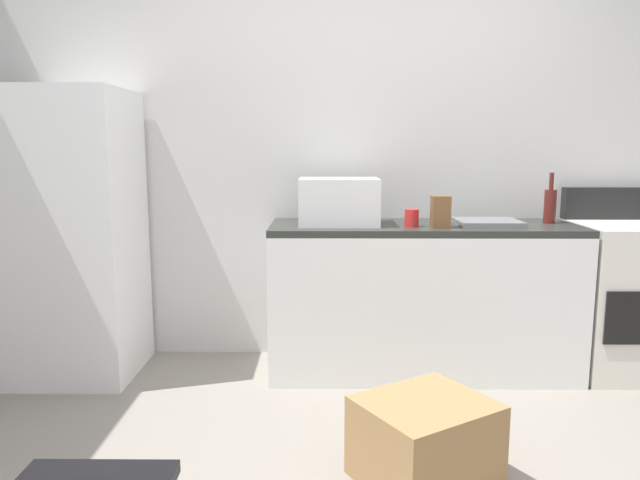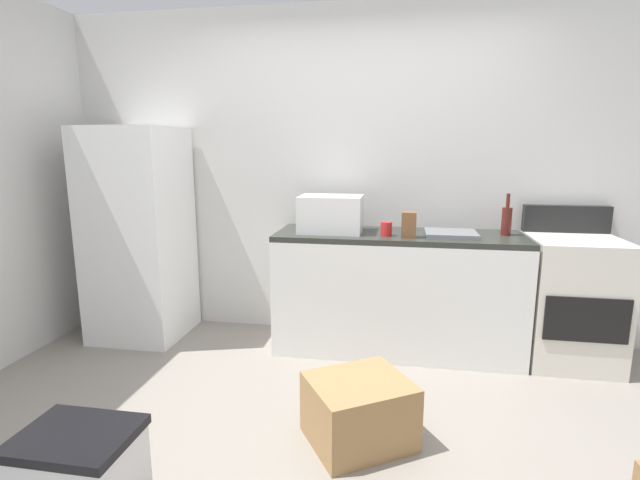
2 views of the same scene
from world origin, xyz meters
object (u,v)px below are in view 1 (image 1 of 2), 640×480
Objects in this scene: stove_oven at (625,296)px; wine_bottle at (550,205)px; refrigerator at (74,235)px; knife_block at (440,212)px; coffee_mug at (412,218)px; cardboard_box_large at (425,441)px; microwave at (339,201)px.

wine_bottle reaches higher than stove_oven.
refrigerator is 5.58× the size of wine_bottle.
wine_bottle is at bearing 16.55° from knife_block.
stove_oven reaches higher than knife_block.
coffee_mug is 0.20× the size of cardboard_box_large.
wine_bottle is 1.78m from cardboard_box_large.
knife_block reaches higher than coffee_mug.
cardboard_box_large is (0.33, -1.19, -0.87)m from microwave.
coffee_mug is 0.16m from knife_block.
knife_block is at bearing 77.08° from cardboard_box_large.
knife_block is 1.36m from cardboard_box_large.
wine_bottle reaches higher than microwave.
microwave is 4.60× the size of coffee_mug.
knife_block is at bearing -2.84° from refrigerator.
cardboard_box_large is at bearing -126.52° from wine_bottle.
microwave is (-1.72, -0.03, 0.57)m from stove_oven.
microwave is 0.43m from coffee_mug.
microwave is at bearing 105.34° from cardboard_box_large.
stove_oven is at bearing 0.84° from microwave.
stove_oven is at bearing 5.43° from coffee_mug.
coffee_mug is at bearing 166.92° from knife_block.
refrigerator reaches higher than coffee_mug.
coffee_mug is (1.96, -0.07, 0.11)m from refrigerator.
coffee_mug is at bearing 85.47° from cardboard_box_large.
cardboard_box_large is at bearing -102.92° from knife_block.
microwave is 0.58m from knife_block.
knife_block is (0.16, -0.04, 0.04)m from coffee_mug.
stove_oven is (3.27, 0.06, -0.37)m from refrigerator.
knife_block is (2.12, -0.11, 0.15)m from refrigerator.
coffee_mug is (-1.31, -0.12, 0.48)m from stove_oven.
coffee_mug is 0.56× the size of knife_block.
wine_bottle is at bearing 53.48° from cardboard_box_large.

